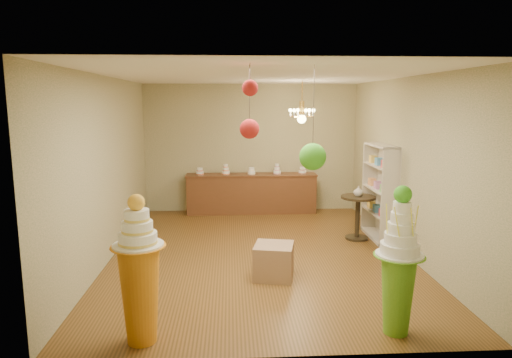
{
  "coord_description": "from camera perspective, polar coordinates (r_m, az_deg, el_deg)",
  "views": [
    {
      "loc": [
        -0.49,
        -7.53,
        2.58
      ],
      "look_at": [
        -0.06,
        0.0,
        1.31
      ],
      "focal_mm": 32.0,
      "sensor_mm": 36.0,
      "label": 1
    }
  ],
  "objects": [
    {
      "name": "floor",
      "position": [
        7.98,
        0.46,
        -9.28
      ],
      "size": [
        6.5,
        6.5,
        0.0
      ],
      "primitive_type": "plane",
      "color": "brown",
      "rests_on": "ground"
    },
    {
      "name": "ceiling",
      "position": [
        7.56,
        0.49,
        12.77
      ],
      "size": [
        6.5,
        6.5,
        0.0
      ],
      "primitive_type": "plane",
      "rotation": [
        3.14,
        0.0,
        0.0
      ],
      "color": "white",
      "rests_on": "ground"
    },
    {
      "name": "wall_back",
      "position": [
        10.85,
        -0.65,
        3.87
      ],
      "size": [
        5.0,
        0.04,
        3.0
      ],
      "primitive_type": "cube",
      "color": "#9B956E",
      "rests_on": "ground"
    },
    {
      "name": "wall_front",
      "position": [
        4.44,
        3.21,
        -4.49
      ],
      "size": [
        5.0,
        0.04,
        3.0
      ],
      "primitive_type": "cube",
      "color": "#9B956E",
      "rests_on": "ground"
    },
    {
      "name": "wall_left",
      "position": [
        7.87,
        -18.02,
        1.23
      ],
      "size": [
        0.04,
        6.5,
        3.0
      ],
      "primitive_type": "cube",
      "color": "#9B956E",
      "rests_on": "ground"
    },
    {
      "name": "wall_right",
      "position": [
        8.18,
        18.24,
        1.51
      ],
      "size": [
        0.04,
        6.5,
        3.0
      ],
      "primitive_type": "cube",
      "color": "#9B956E",
      "rests_on": "ground"
    },
    {
      "name": "pedestal_green",
      "position": [
        5.4,
        17.38,
        -11.28
      ],
      "size": [
        0.69,
        0.69,
        1.7
      ],
      "rotation": [
        0.0,
        0.0,
        -0.42
      ],
      "color": "#5FA624",
      "rests_on": "floor"
    },
    {
      "name": "pedestal_orange",
      "position": [
        5.14,
        -14.33,
        -12.33
      ],
      "size": [
        0.6,
        0.6,
        1.64
      ],
      "rotation": [
        0.0,
        0.0,
        -0.12
      ],
      "color": "orange",
      "rests_on": "floor"
    },
    {
      "name": "burlap_riser",
      "position": [
        6.87,
        2.24,
        -10.22
      ],
      "size": [
        0.66,
        0.66,
        0.51
      ],
      "primitive_type": "cube",
      "rotation": [
        0.0,
        0.0,
        -0.21
      ],
      "color": "#8E6B4D",
      "rests_on": "floor"
    },
    {
      "name": "sideboard",
      "position": [
        10.72,
        -0.57,
        -1.72
      ],
      "size": [
        3.04,
        0.54,
        1.16
      ],
      "color": "#57311B",
      "rests_on": "floor"
    },
    {
      "name": "shelving_unit",
      "position": [
        8.96,
        15.22,
        -1.55
      ],
      "size": [
        0.33,
        1.2,
        1.8
      ],
      "color": "beige",
      "rests_on": "floor"
    },
    {
      "name": "round_table",
      "position": [
        8.85,
        12.59,
        -3.97
      ],
      "size": [
        0.68,
        0.68,
        0.84
      ],
      "rotation": [
        0.0,
        0.0,
        0.04
      ],
      "color": "black",
      "rests_on": "floor"
    },
    {
      "name": "vase",
      "position": [
        8.77,
        12.69,
        -1.49
      ],
      "size": [
        0.23,
        0.23,
        0.19
      ],
      "primitive_type": "imported",
      "rotation": [
        0.0,
        0.0,
        0.3
      ],
      "color": "beige",
      "rests_on": "round_table"
    },
    {
      "name": "pom_red_left",
      "position": [
        5.27,
        -0.82,
        6.29
      ],
      "size": [
        0.23,
        0.23,
        0.84
      ],
      "color": "#433830",
      "rests_on": "ceiling"
    },
    {
      "name": "pom_green_mid",
      "position": [
        5.35,
        7.09,
        2.79
      ],
      "size": [
        0.32,
        0.32,
        1.21
      ],
      "color": "#433830",
      "rests_on": "ceiling"
    },
    {
      "name": "pom_red_right",
      "position": [
        5.07,
        -0.74,
        11.32
      ],
      "size": [
        0.18,
        0.18,
        0.36
      ],
      "color": "#433830",
      "rests_on": "ceiling"
    },
    {
      "name": "chandelier",
      "position": [
        9.22,
        5.73,
        7.82
      ],
      "size": [
        0.7,
        0.7,
        0.85
      ],
      "rotation": [
        0.0,
        0.0,
        -0.33
      ],
      "color": "#EAB552",
      "rests_on": "ceiling"
    }
  ]
}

